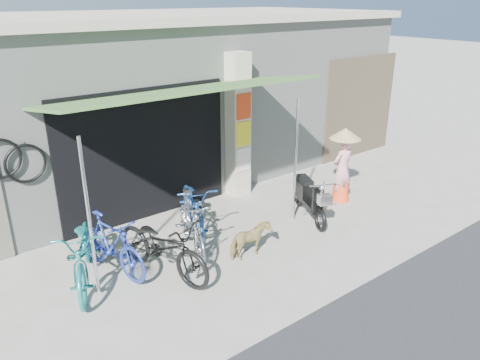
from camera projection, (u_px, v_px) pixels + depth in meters
ground at (285, 249)px, 7.97m from camera, size 80.00×80.00×0.00m
bicycle_shop at (140, 95)px, 11.03m from camera, size 12.30×5.30×3.66m
shop_pillar at (237, 126)px, 9.70m from camera, size 0.42×0.44×3.00m
awning at (183, 94)px, 7.72m from camera, size 4.60×1.88×2.72m
neighbour_right at (359, 107)px, 12.24m from camera, size 2.60×0.06×2.60m
bike_teal at (84, 252)px, 6.87m from camera, size 1.40×2.07×1.03m
bike_blue at (111, 244)px, 7.14m from camera, size 0.79×1.66×0.96m
bike_black at (163, 246)px, 7.07m from camera, size 1.12×1.98×0.98m
bike_silver at (192, 225)px, 7.68m from camera, size 1.02×1.78×1.03m
bike_navy at (193, 207)px, 8.36m from camera, size 1.37×2.04×1.01m
street_dog at (250, 241)px, 7.62m from camera, size 0.72×0.34×0.60m
moped at (309, 197)px, 8.99m from camera, size 0.80×1.50×0.90m
nun at (343, 165)px, 9.58m from camera, size 0.64×0.64×1.57m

